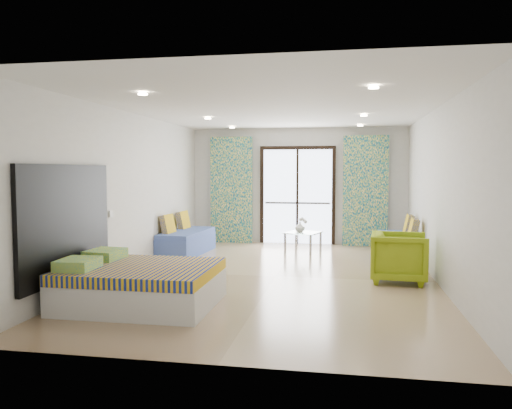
% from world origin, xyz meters
% --- Properties ---
extents(floor, '(5.00, 7.50, 0.01)m').
position_xyz_m(floor, '(0.00, 0.00, 0.00)').
color(floor, '#9C7E5D').
rests_on(floor, ground).
extents(ceiling, '(5.00, 7.50, 0.01)m').
position_xyz_m(ceiling, '(0.00, 0.00, 2.70)').
color(ceiling, silver).
rests_on(ceiling, ground).
extents(wall_back, '(5.00, 0.01, 2.70)m').
position_xyz_m(wall_back, '(0.00, 3.75, 1.35)').
color(wall_back, silver).
rests_on(wall_back, ground).
extents(wall_front, '(5.00, 0.01, 2.70)m').
position_xyz_m(wall_front, '(0.00, -3.75, 1.35)').
color(wall_front, silver).
rests_on(wall_front, ground).
extents(wall_left, '(0.01, 7.50, 2.70)m').
position_xyz_m(wall_left, '(-2.50, 0.00, 1.35)').
color(wall_left, silver).
rests_on(wall_left, ground).
extents(wall_right, '(0.01, 7.50, 2.70)m').
position_xyz_m(wall_right, '(2.50, 0.00, 1.35)').
color(wall_right, silver).
rests_on(wall_right, ground).
extents(balcony_door, '(1.76, 0.08, 2.28)m').
position_xyz_m(balcony_door, '(0.00, 3.72, 1.26)').
color(balcony_door, black).
rests_on(balcony_door, floor).
extents(balcony_rail, '(1.52, 0.03, 0.04)m').
position_xyz_m(balcony_rail, '(0.00, 3.73, 0.95)').
color(balcony_rail, '#595451').
rests_on(balcony_rail, balcony_door).
extents(curtain_left, '(1.00, 0.10, 2.50)m').
position_xyz_m(curtain_left, '(-1.55, 3.57, 1.25)').
color(curtain_left, silver).
rests_on(curtain_left, floor).
extents(curtain_right, '(1.00, 0.10, 2.50)m').
position_xyz_m(curtain_right, '(1.55, 3.57, 1.25)').
color(curtain_right, silver).
rests_on(curtain_right, floor).
extents(downlight_a, '(0.12, 0.12, 0.02)m').
position_xyz_m(downlight_a, '(-1.40, -2.00, 2.67)').
color(downlight_a, '#FFE0B2').
rests_on(downlight_a, ceiling).
extents(downlight_b, '(0.12, 0.12, 0.02)m').
position_xyz_m(downlight_b, '(1.40, -2.00, 2.67)').
color(downlight_b, '#FFE0B2').
rests_on(downlight_b, ceiling).
extents(downlight_c, '(0.12, 0.12, 0.02)m').
position_xyz_m(downlight_c, '(-1.40, 1.00, 2.67)').
color(downlight_c, '#FFE0B2').
rests_on(downlight_c, ceiling).
extents(downlight_d, '(0.12, 0.12, 0.02)m').
position_xyz_m(downlight_d, '(1.40, 1.00, 2.67)').
color(downlight_d, '#FFE0B2').
rests_on(downlight_d, ceiling).
extents(downlight_e, '(0.12, 0.12, 0.02)m').
position_xyz_m(downlight_e, '(-1.40, 3.00, 2.67)').
color(downlight_e, '#FFE0B2').
rests_on(downlight_e, ceiling).
extents(downlight_f, '(0.12, 0.12, 0.02)m').
position_xyz_m(downlight_f, '(1.40, 3.00, 2.67)').
color(downlight_f, '#FFE0B2').
rests_on(downlight_f, ceiling).
extents(headboard, '(0.06, 2.10, 1.50)m').
position_xyz_m(headboard, '(-2.46, -2.01, 1.05)').
color(headboard, black).
rests_on(headboard, floor).
extents(switch_plate, '(0.02, 0.10, 0.10)m').
position_xyz_m(switch_plate, '(-2.47, -0.76, 1.05)').
color(switch_plate, silver).
rests_on(switch_plate, wall_left).
extents(bed, '(1.86, 1.52, 0.64)m').
position_xyz_m(bed, '(-1.48, -2.01, 0.27)').
color(bed, silver).
rests_on(bed, floor).
extents(daybed_left, '(0.78, 1.77, 0.85)m').
position_xyz_m(daybed_left, '(-2.12, 1.84, 0.26)').
color(daybed_left, '#455CA5').
rests_on(daybed_left, floor).
extents(daybed_right, '(0.70, 1.73, 0.85)m').
position_xyz_m(daybed_right, '(2.12, 1.87, 0.26)').
color(daybed_right, '#455CA5').
rests_on(daybed_right, floor).
extents(coffee_table, '(0.82, 0.82, 0.75)m').
position_xyz_m(coffee_table, '(0.24, 2.44, 0.38)').
color(coffee_table, silver).
rests_on(coffee_table, floor).
extents(vase, '(0.27, 0.28, 0.21)m').
position_xyz_m(vase, '(0.18, 2.45, 0.53)').
color(vase, white).
rests_on(vase, coffee_table).
extents(armchair, '(0.83, 0.87, 0.84)m').
position_xyz_m(armchair, '(1.93, -0.06, 0.42)').
color(armchair, '#859F14').
rests_on(armchair, floor).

